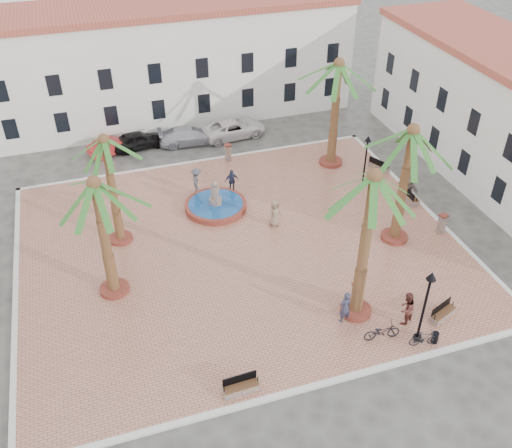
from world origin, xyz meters
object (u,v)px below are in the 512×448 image
at_px(bollard_se, 357,296).
at_px(car_black, 138,140).
at_px(bicycle_a, 382,331).
at_px(palm_sw, 97,197).
at_px(fountain, 216,205).
at_px(car_white, 234,128).
at_px(pedestrian_north, 197,181).
at_px(litter_bin, 435,338).
at_px(pedestrian_fountain_a, 275,213).
at_px(bench_ne, 379,166).
at_px(palm_e, 411,144).
at_px(palm_nw, 106,152).
at_px(palm_s, 372,193).
at_px(bollard_e, 442,223).
at_px(bench_e, 409,197).
at_px(car_silver, 189,136).
at_px(bollard_n, 228,152).
at_px(lamppost_s, 427,295).
at_px(pedestrian_fountain_b, 232,181).
at_px(bench_s, 241,388).
at_px(bicycle_b, 424,339).
at_px(palm_ne, 338,76).
at_px(pedestrian_east, 409,187).
at_px(cyclist_b, 406,308).
at_px(cyclist_a, 345,307).
at_px(bench_se, 443,314).
at_px(lamppost_e, 366,153).

distance_m(bollard_se, car_black, 23.14).
bearing_deg(bicycle_a, palm_sw, 64.14).
relative_size(fountain, car_white, 0.79).
xyz_separation_m(pedestrian_north, car_black, (-2.88, 8.00, -0.41)).
bearing_deg(litter_bin, bicycle_a, 156.61).
relative_size(fountain, pedestrian_fountain_a, 2.26).
distance_m(bench_ne, pedestrian_fountain_a, 10.59).
bearing_deg(car_white, bollard_se, 175.08).
relative_size(palm_e, litter_bin, 12.13).
distance_m(palm_nw, palm_s, 15.06).
distance_m(fountain, bollard_e, 14.54).
height_order(bench_e, car_silver, car_silver).
bearing_deg(palm_s, bollard_n, 96.60).
xyz_separation_m(palm_s, lamppost_s, (2.11, -2.67, -4.50)).
distance_m(palm_sw, bench_e, 21.19).
bearing_deg(pedestrian_fountain_b, bench_s, -107.90).
bearing_deg(lamppost_s, bollard_n, 101.56).
distance_m(litter_bin, bicycle_b, 0.65).
xyz_separation_m(palm_s, palm_e, (5.13, 5.08, -0.91)).
bearing_deg(pedestrian_north, bollard_n, -28.70).
height_order(palm_s, palm_ne, palm_s).
relative_size(fountain, pedestrian_fountain_b, 2.43).
bearing_deg(car_silver, pedestrian_east, -132.24).
bearing_deg(bench_ne, cyclist_b, 131.18).
distance_m(bollard_se, cyclist_b, 2.62).
height_order(palm_e, car_white, palm_e).
height_order(palm_e, bollard_n, palm_e).
bearing_deg(bicycle_b, cyclist_a, 59.31).
bearing_deg(bollard_se, palm_ne, 70.86).
height_order(palm_s, bench_se, palm_s).
height_order(palm_sw, pedestrian_fountain_b, palm_sw).
bearing_deg(palm_nw, pedestrian_north, 33.07).
xyz_separation_m(fountain, car_white, (4.11, 9.85, 0.28)).
height_order(bench_e, cyclist_a, cyclist_a).
bearing_deg(pedestrian_east, litter_bin, -44.95).
relative_size(bench_s, bicycle_b, 1.13).
xyz_separation_m(bench_s, bench_ne, (15.43, 15.96, -0.01)).
xyz_separation_m(bench_se, pedestrian_fountain_a, (-5.63, 10.48, 0.66)).
height_order(cyclist_a, pedestrian_fountain_b, cyclist_a).
bearing_deg(palm_ne, pedestrian_east, -63.35).
distance_m(litter_bin, car_black, 27.35).
height_order(palm_sw, pedestrian_north, palm_sw).
relative_size(bench_ne, bollard_se, 1.10).
relative_size(palm_s, car_white, 1.69).
xyz_separation_m(lamppost_e, car_silver, (-10.20, 10.23, -2.11)).
height_order(bicycle_b, car_white, car_white).
relative_size(palm_ne, bench_e, 4.52).
relative_size(palm_nw, bollard_n, 5.50).
height_order(lamppost_s, pedestrian_north, lamppost_s).
bearing_deg(bicycle_b, pedestrian_fountain_a, 28.46).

